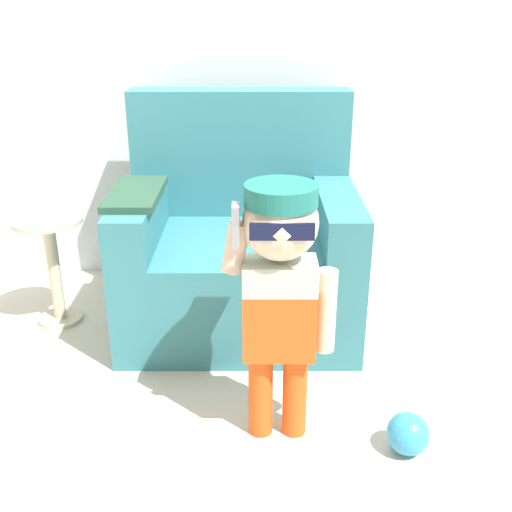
% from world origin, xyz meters
% --- Properties ---
extents(ground_plane, '(10.00, 10.00, 0.00)m').
position_xyz_m(ground_plane, '(0.00, 0.00, 0.00)').
color(ground_plane, beige).
extents(wall_back, '(10.00, 0.05, 2.60)m').
position_xyz_m(wall_back, '(0.00, 0.69, 1.30)').
color(wall_back, silver).
rests_on(wall_back, ground_plane).
extents(armchair, '(1.06, 0.86, 1.05)m').
position_xyz_m(armchair, '(0.20, 0.13, 0.36)').
color(armchair, teal).
rests_on(armchair, ground_plane).
extents(person_child, '(0.38, 0.28, 0.92)m').
position_xyz_m(person_child, '(0.36, -0.73, 0.61)').
color(person_child, '#E05119').
rests_on(person_child, ground_plane).
extents(side_table, '(0.32, 0.32, 0.52)m').
position_xyz_m(side_table, '(-0.67, 0.08, 0.31)').
color(side_table, beige).
rests_on(side_table, ground_plane).
extents(toy_ball, '(0.15, 0.15, 0.15)m').
position_xyz_m(toy_ball, '(0.80, -0.84, 0.07)').
color(toy_ball, '#3399D1').
rests_on(toy_ball, ground_plane).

